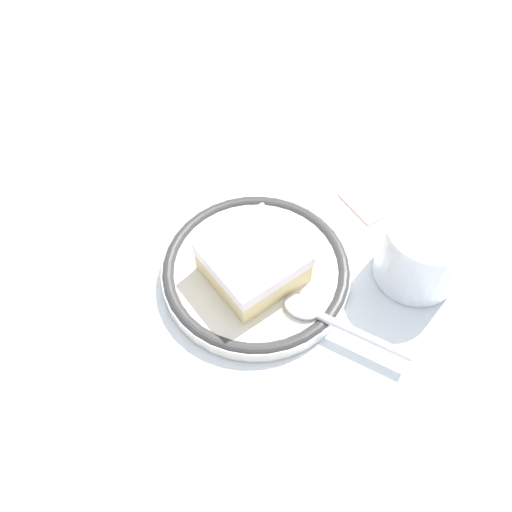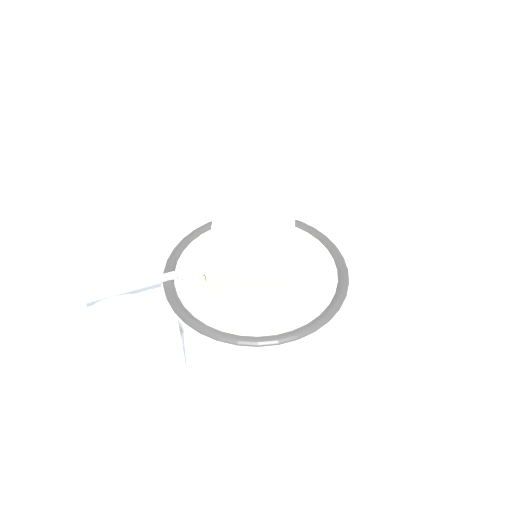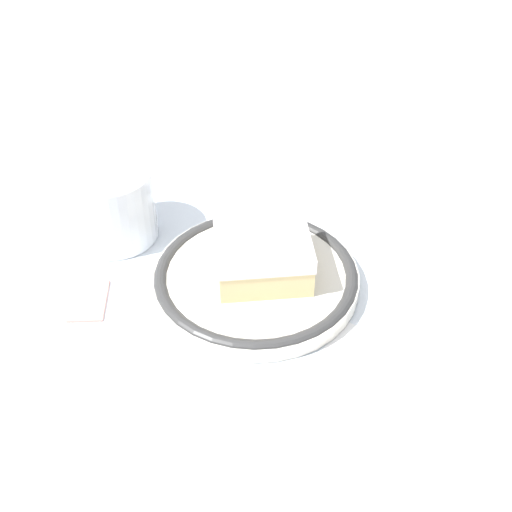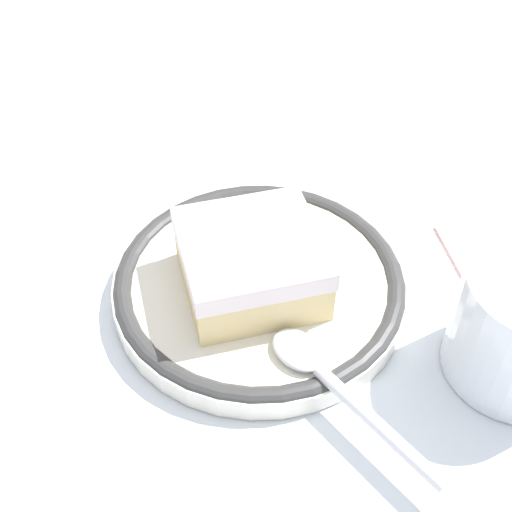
# 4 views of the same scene
# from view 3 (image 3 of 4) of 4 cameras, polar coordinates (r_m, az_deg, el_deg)

# --- Properties ---
(ground_plane) EXTENTS (2.40, 2.40, 0.00)m
(ground_plane) POSITION_cam_3_polar(r_m,az_deg,el_deg) (0.61, -1.33, -2.06)
(ground_plane) COLOR #B7B2A8
(placemat) EXTENTS (0.44, 0.40, 0.00)m
(placemat) POSITION_cam_3_polar(r_m,az_deg,el_deg) (0.61, -1.33, -2.01)
(placemat) COLOR silver
(placemat) RESTS_ON ground_plane
(plate) EXTENTS (0.18, 0.18, 0.02)m
(plate) POSITION_cam_3_polar(r_m,az_deg,el_deg) (0.60, -0.00, -1.86)
(plate) COLOR silver
(plate) RESTS_ON placemat
(cake_slice) EXTENTS (0.10, 0.10, 0.04)m
(cake_slice) POSITION_cam_3_polar(r_m,az_deg,el_deg) (0.58, 0.49, 0.07)
(cake_slice) COLOR beige
(cake_slice) RESTS_ON plate
(spoon) EXTENTS (0.10, 0.09, 0.01)m
(spoon) POSITION_cam_3_polar(r_m,az_deg,el_deg) (0.65, -2.25, 3.51)
(spoon) COLOR silver
(spoon) RESTS_ON plate
(cup) EXTENTS (0.08, 0.08, 0.07)m
(cup) POSITION_cam_3_polar(r_m,az_deg,el_deg) (0.65, -11.82, 3.91)
(cup) COLOR silver
(cup) RESTS_ON placemat
(napkin) EXTENTS (0.15, 0.13, 0.00)m
(napkin) POSITION_cam_3_polar(r_m,az_deg,el_deg) (0.52, 8.52, -11.28)
(napkin) COLOR white
(napkin) RESTS_ON placemat
(sugar_packet) EXTENTS (0.06, 0.04, 0.01)m
(sugar_packet) POSITION_cam_3_polar(r_m,az_deg,el_deg) (0.60, -13.74, -3.44)
(sugar_packet) COLOR #E5998C
(sugar_packet) RESTS_ON placemat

